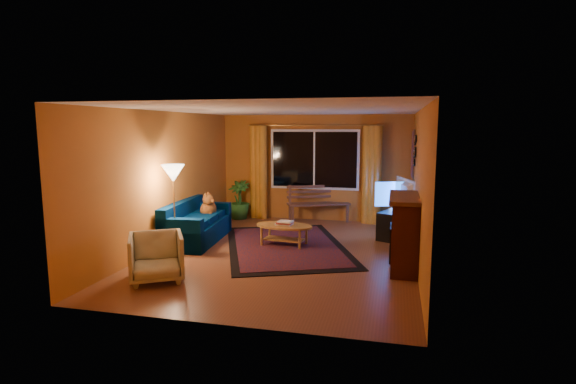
% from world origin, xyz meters
% --- Properties ---
extents(floor, '(4.50, 6.00, 0.02)m').
position_xyz_m(floor, '(0.00, 0.00, -0.01)').
color(floor, brown).
rests_on(floor, ground).
extents(ceiling, '(4.50, 6.00, 0.02)m').
position_xyz_m(ceiling, '(0.00, 0.00, 2.51)').
color(ceiling, white).
rests_on(ceiling, ground).
extents(wall_back, '(4.50, 0.02, 2.50)m').
position_xyz_m(wall_back, '(0.00, 3.01, 1.25)').
color(wall_back, '#C37228').
rests_on(wall_back, ground).
extents(wall_left, '(0.02, 6.00, 2.50)m').
position_xyz_m(wall_left, '(-2.26, 0.00, 1.25)').
color(wall_left, '#C37228').
rests_on(wall_left, ground).
extents(wall_right, '(0.02, 6.00, 2.50)m').
position_xyz_m(wall_right, '(2.26, 0.00, 1.25)').
color(wall_right, '#C37228').
rests_on(wall_right, ground).
extents(window, '(2.00, 0.02, 1.30)m').
position_xyz_m(window, '(0.00, 2.94, 1.45)').
color(window, black).
rests_on(window, wall_back).
extents(curtain_rod, '(3.20, 0.03, 0.03)m').
position_xyz_m(curtain_rod, '(0.00, 2.90, 2.25)').
color(curtain_rod, '#BF8C3F').
rests_on(curtain_rod, wall_back).
extents(curtain_left, '(0.36, 0.36, 2.24)m').
position_xyz_m(curtain_left, '(-1.35, 2.88, 1.12)').
color(curtain_left, orange).
rests_on(curtain_left, ground).
extents(curtain_right, '(0.36, 0.36, 2.24)m').
position_xyz_m(curtain_right, '(1.35, 2.88, 1.12)').
color(curtain_right, orange).
rests_on(curtain_right, ground).
extents(bench, '(1.49, 0.97, 0.43)m').
position_xyz_m(bench, '(0.15, 2.73, 0.22)').
color(bench, '#523327').
rests_on(bench, ground).
extents(potted_plant, '(0.58, 0.58, 0.93)m').
position_xyz_m(potted_plant, '(-1.79, 2.66, 0.47)').
color(potted_plant, '#235B1E').
rests_on(potted_plant, ground).
extents(sofa, '(0.98, 1.99, 0.78)m').
position_xyz_m(sofa, '(-1.85, 0.42, 0.39)').
color(sofa, '#001C45').
rests_on(sofa, ground).
extents(dog, '(0.38, 0.48, 0.47)m').
position_xyz_m(dog, '(-1.80, 0.85, 0.62)').
color(dog, '#965422').
rests_on(dog, sofa).
extents(armchair, '(0.99, 0.98, 0.76)m').
position_xyz_m(armchair, '(-1.45, -1.82, 0.38)').
color(armchair, beige).
rests_on(armchair, ground).
extents(floor_lamp, '(0.28, 0.28, 1.57)m').
position_xyz_m(floor_lamp, '(-1.88, -0.42, 0.79)').
color(floor_lamp, '#BF8C3F').
rests_on(floor_lamp, ground).
extents(rug, '(3.21, 3.89, 0.02)m').
position_xyz_m(rug, '(-0.08, 0.45, 0.01)').
color(rug, '#60180C').
rests_on(rug, ground).
extents(coffee_table, '(1.22, 1.22, 0.40)m').
position_xyz_m(coffee_table, '(-0.12, 0.49, 0.20)').
color(coffee_table, '#B37C35').
rests_on(coffee_table, ground).
extents(tv_console, '(0.92, 1.40, 0.56)m').
position_xyz_m(tv_console, '(2.00, 1.77, 0.28)').
color(tv_console, black).
rests_on(tv_console, ground).
extents(television, '(0.49, 1.07, 0.62)m').
position_xyz_m(television, '(2.00, 1.77, 0.87)').
color(television, black).
rests_on(television, tv_console).
extents(fireplace, '(0.40, 1.20, 1.10)m').
position_xyz_m(fireplace, '(2.05, -0.40, 0.55)').
color(fireplace, maroon).
rests_on(fireplace, ground).
extents(mirror_cluster, '(0.06, 0.60, 0.56)m').
position_xyz_m(mirror_cluster, '(2.21, 1.30, 1.80)').
color(mirror_cluster, black).
rests_on(mirror_cluster, wall_right).
extents(painting, '(0.04, 0.76, 0.96)m').
position_xyz_m(painting, '(2.22, 2.45, 1.65)').
color(painting, '#E24C0B').
rests_on(painting, wall_right).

